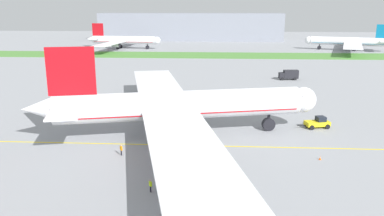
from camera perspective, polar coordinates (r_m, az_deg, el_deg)
name	(u,v)px	position (r m, az deg, el deg)	size (l,w,h in m)	color
ground_plane	(166,137)	(69.39, -3.88, -4.27)	(600.00, 600.00, 0.00)	gray
apron_taxi_line	(163,145)	(65.68, -4.32, -5.39)	(280.00, 0.36, 0.01)	yellow
grass_median_strip	(198,55)	(186.50, 0.81, 7.73)	(320.00, 24.00, 0.10)	#4C8438
airliner_foreground	(176,106)	(68.64, -2.30, 0.31)	(51.16, 82.85, 16.11)	white
pushback_tug	(318,123)	(78.08, 17.90, -2.04)	(6.41, 3.44, 2.17)	yellow
ground_crew_wingwalker_port	(121,149)	(61.64, -10.31, -5.90)	(0.48, 0.53, 1.76)	black
ground_crew_marshaller_front	(150,185)	(49.60, -6.10, -11.06)	(0.44, 0.51, 1.66)	black
ground_crew_wingwalker_starboard	(212,133)	(68.11, 2.94, -3.70)	(0.59, 0.36, 1.72)	black
traffic_cone_near_nose	(320,158)	(62.44, 18.21, -6.93)	(0.36, 0.36, 0.58)	#F2590C
service_truck_baggage_loader	(289,75)	(126.92, 13.97, 4.76)	(6.18, 2.88, 3.05)	black
parked_airliner_far_left	(123,40)	(219.05, -10.10, 9.73)	(42.05, 67.16, 13.51)	white
parked_airliner_far_centre	(350,42)	(221.96, 22.11, 8.97)	(43.76, 71.48, 13.66)	white
terminal_building	(191,27)	(270.00, -0.20, 11.77)	(122.62, 20.00, 18.00)	gray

